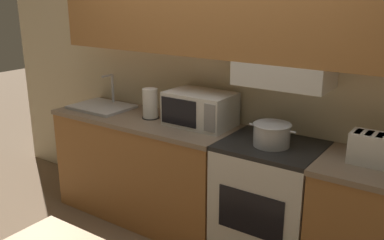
% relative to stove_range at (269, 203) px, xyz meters
% --- Properties ---
extents(ground_plane, '(16.00, 16.00, 0.00)m').
position_rel_stove_range_xyz_m(ground_plane, '(-0.54, 0.29, -0.45)').
color(ground_plane, '#7F664C').
extents(wall_back, '(5.22, 0.38, 2.55)m').
position_rel_stove_range_xyz_m(wall_back, '(-0.53, 0.22, 1.09)').
color(wall_back, beige).
rests_on(wall_back, ground_plane).
extents(lower_counter_main, '(1.62, 0.60, 0.90)m').
position_rel_stove_range_xyz_m(lower_counter_main, '(-1.15, -0.00, 0.00)').
color(lower_counter_main, '#A36B38').
rests_on(lower_counter_main, ground_plane).
extents(lower_counter_right_stub, '(0.54, 0.60, 0.90)m').
position_rel_stove_range_xyz_m(lower_counter_right_stub, '(0.61, -0.00, 0.00)').
color(lower_counter_right_stub, '#A36B38').
rests_on(lower_counter_right_stub, ground_plane).
extents(stove_range, '(0.67, 0.59, 0.90)m').
position_rel_stove_range_xyz_m(stove_range, '(0.00, 0.00, 0.00)').
color(stove_range, silver).
rests_on(stove_range, ground_plane).
extents(cooking_pot, '(0.34, 0.26, 0.15)m').
position_rel_stove_range_xyz_m(cooking_pot, '(0.01, -0.03, 0.53)').
color(cooking_pot, '#B7BABF').
rests_on(cooking_pot, stove_range).
extents(microwave, '(0.51, 0.35, 0.26)m').
position_rel_stove_range_xyz_m(microwave, '(-0.64, 0.08, 0.58)').
color(microwave, silver).
rests_on(microwave, lower_counter_main).
extents(toaster, '(0.28, 0.17, 0.19)m').
position_rel_stove_range_xyz_m(toaster, '(0.64, 0.02, 0.55)').
color(toaster, silver).
rests_on(toaster, lower_counter_right_stub).
extents(sink_basin, '(0.51, 0.39, 0.29)m').
position_rel_stove_range_xyz_m(sink_basin, '(-1.64, 0.00, 0.47)').
color(sink_basin, '#B7BABF').
rests_on(sink_basin, lower_counter_main).
extents(paper_towel_roll, '(0.14, 0.14, 0.25)m').
position_rel_stove_range_xyz_m(paper_towel_roll, '(-1.08, 0.01, 0.57)').
color(paper_towel_roll, black).
rests_on(paper_towel_roll, lower_counter_main).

